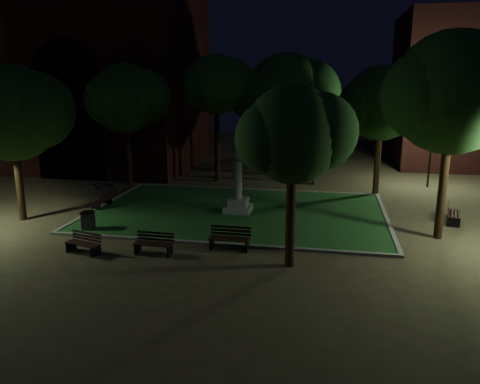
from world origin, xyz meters
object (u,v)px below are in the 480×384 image
object	(u,v)px
monument	(238,195)
bench_near_right	(230,239)
bench_left_side	(103,202)
bench_near_left	(154,244)
bench_right_side	(452,214)
bench_far_side	(304,179)
bench_west_near	(84,244)
bicycle	(102,187)
trash_bin	(88,221)

from	to	relation	value
monument	bench_near_right	size ratio (longest dim) A/B	1.86
bench_near_right	bench_left_side	size ratio (longest dim) A/B	1.16
bench_near_left	bench_right_side	distance (m)	14.55
bench_near_left	bench_far_side	xyz separation A→B (m)	(5.25, 14.14, -0.04)
monument	bench_near_right	world-z (taller)	monument
bench_west_near	bench_right_side	world-z (taller)	bench_right_side
bench_far_side	bench_near_left	bearing A→B (deg)	61.05
bench_west_near	bicycle	size ratio (longest dim) A/B	0.88
bench_far_side	bicycle	distance (m)	13.07
bench_near_right	bench_west_near	size ratio (longest dim) A/B	1.07
monument	bench_west_near	distance (m)	8.61
monument	trash_bin	bearing A→B (deg)	-145.44
bicycle	trash_bin	bearing A→B (deg)	-153.51
bench_right_side	bicycle	xyz separation A→B (m)	(-19.64, 2.22, 0.03)
bench_left_side	bench_right_side	world-z (taller)	bench_right_side
monument	bench_right_side	bearing A→B (deg)	1.17
bench_left_side	bench_near_right	bearing A→B (deg)	61.76
bench_near_right	trash_bin	world-z (taller)	bench_near_right
bench_right_side	trash_bin	xyz separation A→B (m)	(-16.96, -4.53, 0.02)
monument	bench_near_left	distance (m)	6.91
bench_west_near	bench_near_right	bearing A→B (deg)	30.37
bench_west_near	trash_bin	world-z (taller)	trash_bin
bench_far_side	monument	bearing A→B (deg)	59.55
bench_far_side	bench_left_side	bearing A→B (deg)	29.29
bench_left_side	bicycle	bearing A→B (deg)	-150.47
bench_right_side	bench_far_side	distance (m)	10.64
bench_far_side	trash_bin	distance (m)	15.13
bench_west_near	trash_bin	distance (m)	2.93
trash_bin	bicycle	distance (m)	7.26
bench_near_left	bench_left_side	distance (m)	7.95
bench_left_side	monument	bearing A→B (deg)	96.94
bench_west_near	bicycle	xyz separation A→B (m)	(-3.92, 9.40, 0.08)
monument	bench_right_side	distance (m)	10.71
monument	bench_right_side	size ratio (longest dim) A/B	1.74
bench_near_left	bench_near_right	size ratio (longest dim) A/B	0.93
bench_west_near	bench_far_side	world-z (taller)	bench_west_near
monument	bench_west_near	world-z (taller)	monument
bench_left_side	trash_bin	xyz separation A→B (m)	(1.17, -3.77, 0.10)
bench_west_near	bench_left_side	distance (m)	6.86
monument	bench_near_right	xyz separation A→B (m)	(0.71, -5.43, -0.51)
bench_right_side	trash_bin	bearing A→B (deg)	118.46
bench_left_side	bench_near_left	bearing A→B (deg)	43.95
monument	bench_far_side	size ratio (longest dim) A/B	2.17
monument	bench_far_side	bearing A→B (deg)	68.15
bench_left_side	trash_bin	distance (m)	3.94
bench_near_right	trash_bin	xyz separation A→B (m)	(-6.97, 1.12, 0.03)
bench_right_side	bicycle	world-z (taller)	bench_right_side
bench_near_right	bench_far_side	world-z (taller)	bench_near_right
trash_bin	bicycle	bearing A→B (deg)	111.66
bench_far_side	bench_right_side	bearing A→B (deg)	127.37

